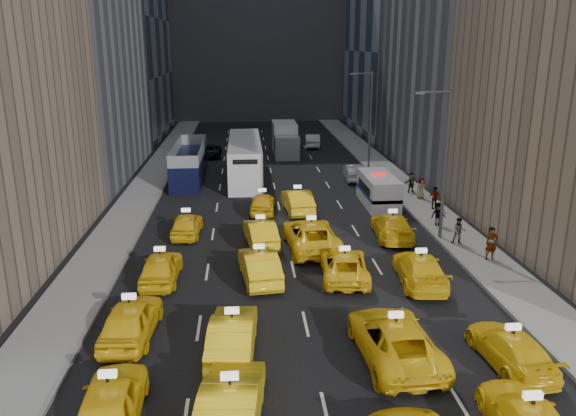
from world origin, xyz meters
name	(u,v)px	position (x,y,z in m)	size (l,w,h in m)	color
ground	(311,348)	(0.00, 0.00, 0.00)	(160.00, 160.00, 0.00)	black
sidewalk_west	(144,191)	(-10.50, 25.00, 0.07)	(3.00, 90.00, 0.15)	gray
sidewalk_east	(401,186)	(10.50, 25.00, 0.07)	(3.00, 90.00, 0.15)	gray
curb_west	(163,190)	(-9.05, 25.00, 0.09)	(0.15, 90.00, 0.18)	slate
curb_east	(384,186)	(9.05, 25.00, 0.09)	(0.15, 90.00, 0.18)	slate
streetlight_near	(444,160)	(9.18, 12.00, 4.92)	(2.15, 0.22, 9.00)	#595B60
streetlight_far	(369,117)	(9.18, 32.00, 4.92)	(2.15, 0.22, 9.00)	#595B60
taxi_0	(111,403)	(-6.73, -4.07, 0.80)	(1.88, 4.68, 1.60)	yellow
taxi_1	(231,406)	(-3.03, -4.58, 0.84)	(1.77, 5.07, 1.67)	yellow
taxi_4	(131,320)	(-7.12, 1.41, 0.80)	(1.88, 4.67, 1.59)	yellow
taxi_5	(233,334)	(-3.04, -0.08, 0.78)	(1.65, 4.74, 1.56)	yellow
taxi_6	(394,339)	(3.03, -0.95, 0.79)	(2.63, 5.71, 1.59)	yellow
taxi_7	(511,348)	(7.19, -1.71, 0.66)	(1.85, 4.56, 1.32)	yellow
taxi_8	(161,267)	(-6.70, 7.00, 0.75)	(1.77, 4.40, 1.50)	yellow
taxi_9	(259,265)	(-1.81, 6.77, 0.78)	(1.66, 4.76, 1.57)	yellow
taxi_10	(344,265)	(2.47, 6.67, 0.69)	(2.28, 4.94, 1.37)	yellow
taxi_11	(420,269)	(6.09, 5.75, 0.75)	(2.10, 5.16, 1.50)	yellow
taxi_12	(187,224)	(-6.08, 13.92, 0.71)	(1.68, 4.17, 1.42)	yellow
taxi_13	(261,232)	(-1.58, 11.92, 0.75)	(1.59, 4.55, 1.50)	yellow
taxi_14	(311,235)	(1.30, 10.98, 0.83)	(2.77, 6.00, 1.67)	yellow
taxi_15	(392,226)	(6.45, 12.47, 0.75)	(2.09, 5.15, 1.49)	yellow
taxi_16	(262,203)	(-1.24, 18.44, 0.70)	(1.66, 4.13, 1.41)	yellow
taxi_17	(298,201)	(1.23, 18.44, 0.80)	(1.70, 4.86, 1.60)	yellow
nypd_van	(378,191)	(7.29, 19.72, 1.08)	(2.84, 5.79, 2.39)	silver
double_decker	(189,162)	(-7.18, 28.81, 1.53)	(2.50, 10.62, 3.08)	black
city_bus	(245,159)	(-2.38, 29.13, 1.68)	(2.76, 13.10, 3.38)	silver
box_truck	(285,139)	(1.94, 39.68, 1.62)	(2.68, 7.27, 3.29)	silver
misc_car_0	(354,172)	(7.01, 27.53, 0.70)	(1.48, 4.24, 1.40)	#A1A5A9
misc_car_1	(210,150)	(-5.96, 39.17, 0.67)	(2.21, 4.80, 1.33)	black
misc_car_2	(289,137)	(2.89, 46.42, 0.73)	(2.04, 5.02, 1.46)	slate
misc_car_3	(243,141)	(-2.54, 44.36, 0.70)	(1.66, 4.12, 1.40)	black
misc_car_4	(313,141)	(5.38, 43.78, 0.76)	(1.61, 4.61, 1.52)	#AAACB2
pedestrian_0	(491,243)	(10.76, 8.18, 1.07)	(0.67, 0.44, 1.84)	gray
pedestrian_1	(459,231)	(9.95, 10.71, 0.94)	(0.77, 0.42, 1.58)	gray
pedestrian_2	(438,214)	(9.89, 14.16, 0.91)	(0.99, 0.41, 1.53)	gray
pedestrian_3	(435,198)	(10.91, 17.91, 0.95)	(0.94, 0.43, 1.60)	gray
pedestrian_4	(421,188)	(10.82, 20.73, 0.94)	(0.77, 0.42, 1.58)	gray
pedestrian_5	(411,183)	(10.61, 22.52, 0.93)	(1.45, 0.42, 1.57)	gray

